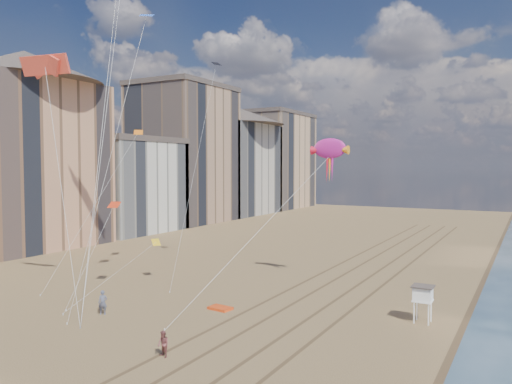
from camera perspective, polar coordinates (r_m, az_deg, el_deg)
tracks at (r=47.65m, az=8.16°, el=-11.42°), size 7.68×120.00×0.01m
buildings at (r=101.93m, az=-10.31°, el=3.91°), size 34.72×131.35×29.00m
lifeguard_stand at (r=40.35m, az=18.53°, el=-11.02°), size 1.57×1.57×2.83m
grounded_kite at (r=42.36m, az=-4.11°, el=-13.10°), size 1.99×1.39×0.21m
show_kite at (r=49.06m, az=8.41°, el=4.89°), size 4.74×9.56×22.91m
kite_flyer_a at (r=42.47m, az=-17.11°, el=-11.98°), size 0.84×0.75×1.93m
kite_flyer_b at (r=32.73m, az=-10.56°, el=-16.73°), size 0.96×0.85×1.65m
small_kites at (r=49.75m, az=-11.65°, el=7.70°), size 11.02×14.49×20.88m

